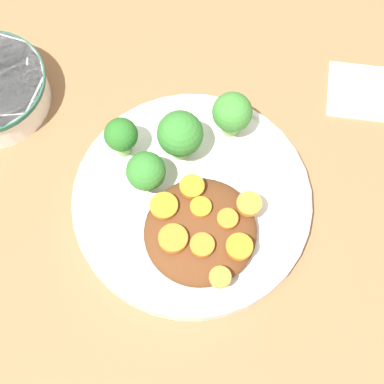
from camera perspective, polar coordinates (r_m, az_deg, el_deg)
name	(u,v)px	position (r m, az deg, el deg)	size (l,w,h in m)	color
ground_plane	(192,204)	(0.64, 0.00, -1.12)	(4.00, 4.00, 0.00)	#8C603D
plate	(192,200)	(0.62, 0.00, -0.73)	(0.23, 0.23, 0.02)	white
stew_mound	(200,231)	(0.59, 0.75, -3.52)	(0.10, 0.11, 0.03)	#5B3319
broccoli_floret_0	(180,135)	(0.61, -1.07, 5.10)	(0.04, 0.04, 0.06)	#7FA85B
broccoli_floret_1	(232,113)	(0.62, 3.59, 6.99)	(0.04, 0.04, 0.05)	#7FA85B
broccoli_floret_2	(121,136)	(0.62, -6.31, 4.97)	(0.03, 0.03, 0.05)	#7FA85B
broccoli_floret_3	(146,173)	(0.60, -4.15, 1.68)	(0.04, 0.04, 0.05)	#7FA85B
carrot_slice_0	(164,206)	(0.59, -2.51, -1.22)	(0.03, 0.03, 0.00)	orange
carrot_slice_1	(220,277)	(0.57, 2.52, -7.58)	(0.02, 0.02, 0.00)	orange
carrot_slice_2	(239,247)	(0.57, 4.22, -4.87)	(0.02, 0.02, 0.01)	orange
carrot_slice_3	(250,200)	(0.59, 5.19, -0.75)	(0.02, 0.02, 0.01)	orange
carrot_slice_4	(188,186)	(0.59, -0.37, 0.55)	(0.02, 0.02, 0.01)	orange
carrot_slice_5	(169,237)	(0.58, -2.08, -4.03)	(0.03, 0.03, 0.01)	orange
carrot_slice_6	(202,245)	(0.57, 0.91, -4.74)	(0.02, 0.02, 0.01)	orange
carrot_slice_7	(201,207)	(0.59, 0.78, -1.35)	(0.02, 0.02, 0.00)	orange
carrot_slice_8	(228,219)	(0.58, 3.18, -2.39)	(0.02, 0.02, 0.00)	orange
napkin	(377,93)	(0.72, 16.09, 8.47)	(0.11, 0.08, 0.01)	white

